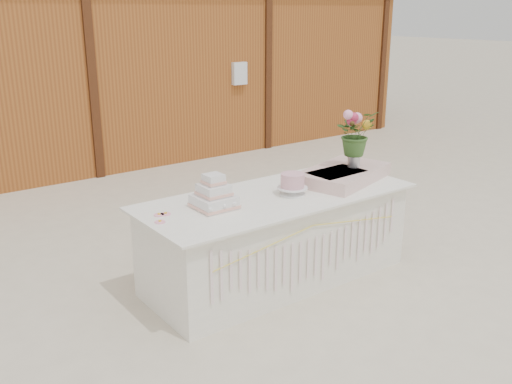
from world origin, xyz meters
The scene contains 9 objects.
ground centered at (0.00, 0.00, 0.00)m, with size 80.00×80.00×0.00m, color beige.
barn centered at (-0.01, 5.99, 1.68)m, with size 12.60×4.60×3.30m.
cake_table centered at (0.00, 0.00, 0.39)m, with size 2.40×1.00×0.77m.
wedding_cake centered at (-0.60, 0.04, 0.86)m, with size 0.31×0.31×0.28m.
pink_cake_stand centered at (0.11, -0.07, 0.87)m, with size 0.26×0.26×0.18m.
satin_runner centered at (0.76, -0.02, 0.83)m, with size 0.91×0.53×0.11m, color beige.
flower_vase centered at (0.87, -0.04, 0.96)m, with size 0.12×0.12×0.16m, color silver.
bouquet centered at (0.87, -0.04, 1.25)m, with size 0.37×0.32×0.41m, color #355A24.
loose_flowers centered at (-1.02, 0.05, 0.78)m, with size 0.16×0.38×0.02m, color pink, non-canonical shape.
Camera 1 is at (-2.87, -3.55, 2.25)m, focal length 40.00 mm.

